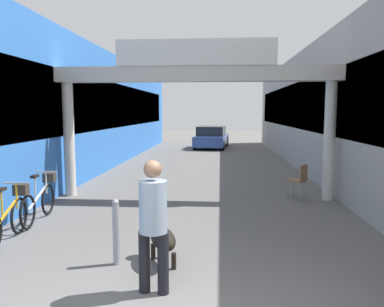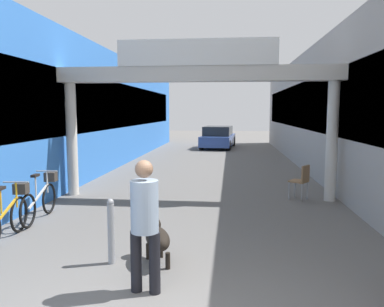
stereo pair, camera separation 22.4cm
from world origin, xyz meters
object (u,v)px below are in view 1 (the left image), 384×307
at_px(dog_on_leash, 162,237).
at_px(bicycle_orange_second, 9,216).
at_px(pedestrian_with_dog, 153,218).
at_px(parked_car_blue, 212,137).
at_px(cafe_chair_wood_nearer, 300,178).
at_px(bicycle_silver_third, 40,199).
at_px(bollard_post_metal, 116,231).

height_order(dog_on_leash, bicycle_orange_second, bicycle_orange_second).
height_order(pedestrian_with_dog, dog_on_leash, pedestrian_with_dog).
distance_m(dog_on_leash, parked_car_blue, 17.53).
relative_size(dog_on_leash, parked_car_blue, 0.21).
bearing_deg(dog_on_leash, parked_car_blue, 88.93).
bearing_deg(cafe_chair_wood_nearer, bicycle_silver_third, -158.30).
bearing_deg(bicycle_silver_third, parked_car_blue, 78.52).
bearing_deg(bicycle_orange_second, parked_car_blue, 79.56).
height_order(pedestrian_with_dog, cafe_chair_wood_nearer, pedestrian_with_dog).
xyz_separation_m(bicycle_silver_third, cafe_chair_wood_nearer, (5.70, 2.27, 0.10)).
relative_size(dog_on_leash, bollard_post_metal, 0.90).
xyz_separation_m(bicycle_silver_third, bollard_post_metal, (2.18, -2.09, 0.06)).
bearing_deg(dog_on_leash, cafe_chair_wood_nearer, 55.93).
bearing_deg(pedestrian_with_dog, dog_on_leash, 92.83).
bearing_deg(bicycle_orange_second, cafe_chair_wood_nearer, 32.05).
relative_size(bicycle_orange_second, parked_car_blue, 0.41).
xyz_separation_m(pedestrian_with_dog, bollard_post_metal, (-0.70, 0.82, -0.45)).
bearing_deg(bollard_post_metal, pedestrian_with_dog, -49.44).
bearing_deg(cafe_chair_wood_nearer, pedestrian_with_dog, -118.61).
distance_m(bicycle_silver_third, cafe_chair_wood_nearer, 6.14).
relative_size(pedestrian_with_dog, bollard_post_metal, 1.70).
xyz_separation_m(pedestrian_with_dog, bicycle_orange_second, (-2.81, 1.65, -0.51)).
relative_size(dog_on_leash, bicycle_silver_third, 0.52).
height_order(dog_on_leash, cafe_chair_wood_nearer, cafe_chair_wood_nearer).
relative_size(bicycle_orange_second, bicycle_silver_third, 1.00).
relative_size(bicycle_orange_second, cafe_chair_wood_nearer, 1.89).
bearing_deg(parked_car_blue, dog_on_leash, -91.07).
relative_size(bicycle_silver_third, parked_car_blue, 0.41).
height_order(bicycle_orange_second, bollard_post_metal, bicycle_orange_second).
relative_size(dog_on_leash, cafe_chair_wood_nearer, 0.99).
distance_m(pedestrian_with_dog, cafe_chair_wood_nearer, 5.91).
xyz_separation_m(dog_on_leash, bollard_post_metal, (-0.65, -0.12, 0.10)).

